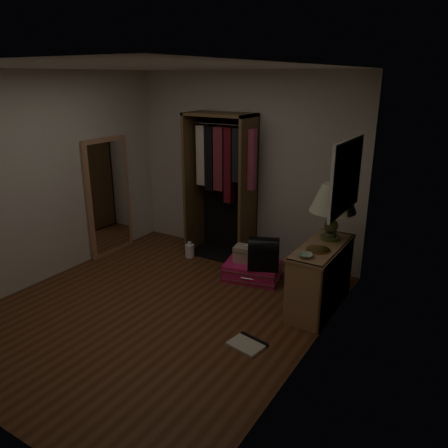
% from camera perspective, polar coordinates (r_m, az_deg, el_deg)
% --- Properties ---
extents(ground, '(4.00, 4.00, 0.00)m').
position_cam_1_polar(ground, '(5.12, -8.60, -10.88)').
color(ground, '#512C17').
rests_on(ground, ground).
extents(room_walls, '(3.52, 4.02, 2.60)m').
position_cam_1_polar(room_walls, '(4.56, -8.43, 5.69)').
color(room_walls, beige).
rests_on(room_walls, ground).
extents(console_bookshelf, '(0.42, 1.12, 0.75)m').
position_cam_1_polar(console_bookshelf, '(5.09, 12.61, -6.38)').
color(console_bookshelf, '#9F744C').
rests_on(console_bookshelf, ground).
extents(open_wardrobe, '(1.03, 0.50, 2.05)m').
position_cam_1_polar(open_wardrobe, '(6.16, -0.11, 6.62)').
color(open_wardrobe, brown).
rests_on(open_wardrobe, ground).
extents(floor_mirror, '(0.06, 0.80, 1.70)m').
position_cam_1_polar(floor_mirror, '(6.58, -14.82, 3.46)').
color(floor_mirror, '#B27B56').
rests_on(floor_mirror, ground).
extents(pink_suitcase, '(0.81, 0.66, 0.22)m').
position_cam_1_polar(pink_suitcase, '(5.74, 3.72, -6.08)').
color(pink_suitcase, '#E11B64').
rests_on(pink_suitcase, ground).
extents(train_case, '(0.34, 0.26, 0.22)m').
position_cam_1_polar(train_case, '(5.70, 2.91, -3.89)').
color(train_case, tan).
rests_on(train_case, pink_suitcase).
extents(black_bag, '(0.45, 0.38, 0.41)m').
position_cam_1_polar(black_bag, '(5.47, 5.22, -3.74)').
color(black_bag, black).
rests_on(black_bag, pink_suitcase).
extents(table_lamp, '(0.57, 0.57, 0.65)m').
position_cam_1_polar(table_lamp, '(4.99, 14.11, 3.17)').
color(table_lamp, '#414B24').
rests_on(table_lamp, console_bookshelf).
extents(brass_tray, '(0.28, 0.28, 0.01)m').
position_cam_1_polar(brass_tray, '(4.78, 12.19, -3.30)').
color(brass_tray, '#A47B3F').
rests_on(brass_tray, console_bookshelf).
extents(ceramic_bowl, '(0.19, 0.19, 0.04)m').
position_cam_1_polar(ceramic_bowl, '(4.57, 10.57, -4.05)').
color(ceramic_bowl, '#9FBFA0').
rests_on(ceramic_bowl, console_bookshelf).
extents(white_jug, '(0.17, 0.17, 0.23)m').
position_cam_1_polar(white_jug, '(6.41, -4.50, -3.46)').
color(white_jug, white).
rests_on(white_jug, ground).
extents(floor_book, '(0.38, 0.32, 0.03)m').
position_cam_1_polar(floor_book, '(4.47, 3.16, -15.34)').
color(floor_book, beige).
rests_on(floor_book, ground).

